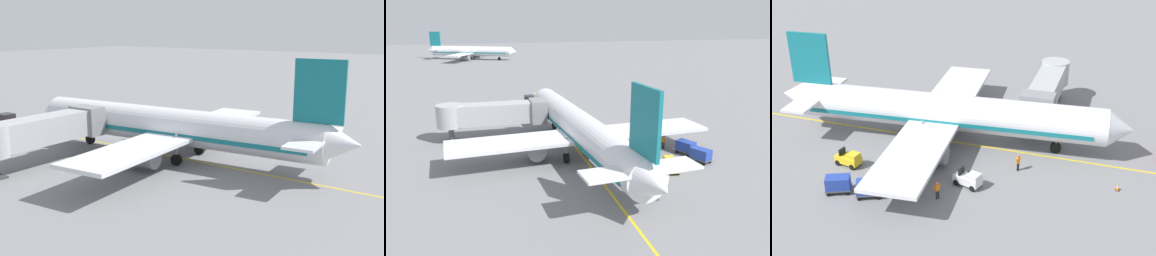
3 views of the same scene
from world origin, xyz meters
The scene contains 14 objects.
ground_plane centered at (0.00, 0.00, 0.00)m, with size 400.00×400.00×0.00m, color slate.
gate_lead_in_line centered at (0.00, 0.00, 0.00)m, with size 0.24×80.00×0.01m, color gold.
parked_airliner centered at (-0.13, 0.10, 3.19)m, with size 30.33×37.35×10.63m.
jet_bridge centered at (-9.64, 8.96, 3.45)m, with size 13.94×3.50×4.98m.
pushback_tractor centered at (-3.01, 24.06, 1.10)m, with size 2.33×4.46×2.40m.
baggage_tug_lead centered at (7.57, 5.13, 0.71)m, with size 1.88×2.74×1.62m.
baggage_tug_trailing centered at (7.73, -6.88, 0.71)m, with size 1.67×2.67×1.62m.
baggage_cart_front centered at (11.93, -2.49, 0.95)m, with size 2.09×2.93×1.58m.
baggage_cart_second_in_train centered at (12.20, -5.36, 0.95)m, with size 2.09×2.93×1.58m.
ground_crew_wing_walker centered at (3.54, 8.73, 0.95)m, with size 0.72×0.35×1.69m.
ground_crew_loader centered at (10.37, 3.23, 0.95)m, with size 0.65×0.48×1.69m.
ground_crew_marshaller centered at (10.25, -0.14, 0.95)m, with size 0.47×0.66×1.69m.
safety_cone_nose_left centered at (4.09, 17.89, 0.29)m, with size 0.36×0.36×0.59m.
distant_taxiing_airliner centered at (-13.81, 110.29, 3.03)m, with size 33.68×28.10×10.10m.
Camera 2 is at (-10.83, -40.89, 15.65)m, focal length 36.04 mm.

